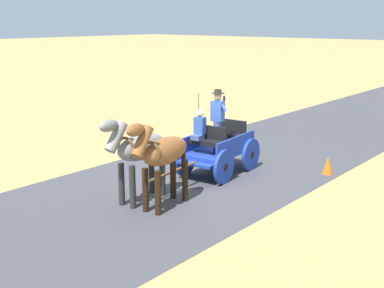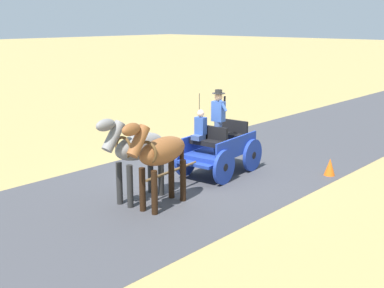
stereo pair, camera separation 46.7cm
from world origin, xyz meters
The scene contains 6 objects.
ground_plane centered at (0.00, 0.00, 0.00)m, with size 200.00×200.00×0.00m, color tan.
road_surface centered at (0.00, 0.00, 0.00)m, with size 6.11×160.00×0.01m, color #424247.
horse_drawn_carriage centered at (-0.20, -0.43, 0.82)m, with size 1.64×4.52×2.50m.
horse_near_side centered at (-0.86, 2.55, 1.32)m, with size 0.73×2.14×2.21m.
horse_off_side centered at (-0.13, 2.62, 1.32)m, with size 0.65×2.13×2.21m.
traffic_cone centered at (-2.68, -2.47, 0.25)m, with size 0.32×0.32×0.50m, color orange.
Camera 2 is at (-8.96, 10.39, 4.37)m, focal length 46.74 mm.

